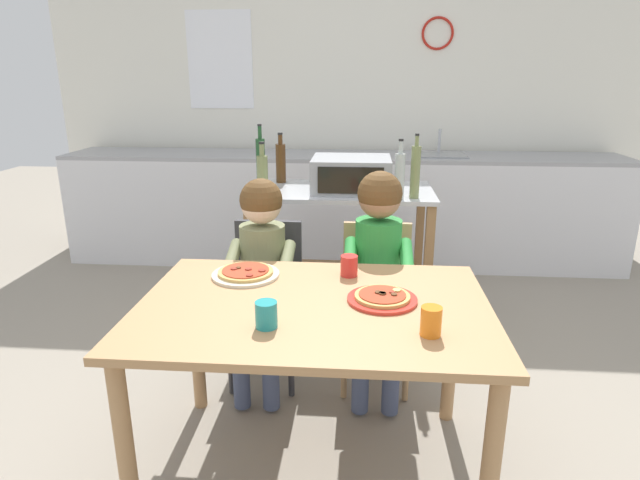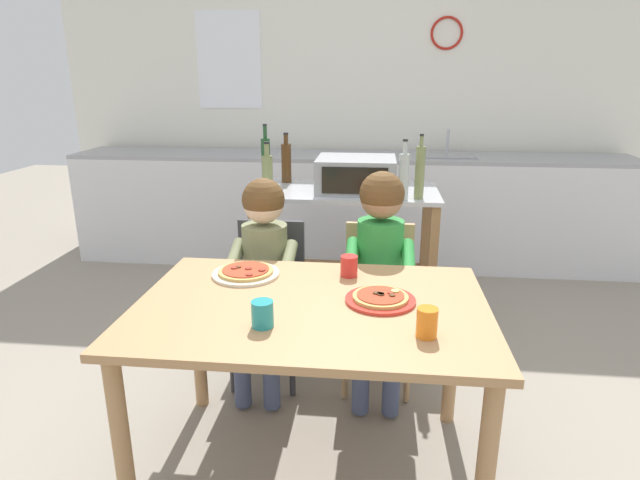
{
  "view_description": "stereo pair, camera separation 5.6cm",
  "coord_description": "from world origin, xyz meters",
  "px_view_note": "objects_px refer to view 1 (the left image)",
  "views": [
    {
      "loc": [
        0.16,
        -1.76,
        1.53
      ],
      "look_at": [
        0.0,
        0.3,
        0.88
      ],
      "focal_mm": 29.58,
      "sensor_mm": 36.0,
      "label": 1
    },
    {
      "loc": [
        0.22,
        -1.76,
        1.53
      ],
      "look_at": [
        0.0,
        0.3,
        0.88
      ],
      "focal_mm": 29.58,
      "sensor_mm": 36.0,
      "label": 2
    }
  ],
  "objects_px": {
    "child_in_green_shirt": "(378,256)",
    "pizza_plate_red_rimmed": "(382,298)",
    "kitchen_island_cart": "(340,234)",
    "bottle_tall_green_wine": "(261,162)",
    "toaster_oven": "(351,174)",
    "bottle_squat_spirits": "(281,162)",
    "child_in_olive_shirt": "(261,259)",
    "drinking_cup_red": "(349,266)",
    "bottle_dark_olive_oil": "(262,172)",
    "dining_table": "(314,328)",
    "dining_chair_left": "(266,290)",
    "pizza_plate_cream": "(246,273)",
    "bottle_brown_beer": "(400,175)",
    "drinking_cup_teal": "(266,315)",
    "bottle_slim_sauce": "(415,171)",
    "dining_chair_right": "(376,293)",
    "drinking_cup_orange": "(431,321)"
  },
  "relations": [
    {
      "from": "child_in_olive_shirt",
      "to": "pizza_plate_red_rimmed",
      "type": "height_order",
      "value": "child_in_olive_shirt"
    },
    {
      "from": "dining_chair_left",
      "to": "dining_chair_right",
      "type": "xyz_separation_m",
      "value": [
        0.56,
        0.01,
        0.0
      ]
    },
    {
      "from": "drinking_cup_red",
      "to": "toaster_oven",
      "type": "bearing_deg",
      "value": 91.01
    },
    {
      "from": "bottle_slim_sauce",
      "to": "child_in_olive_shirt",
      "type": "height_order",
      "value": "bottle_slim_sauce"
    },
    {
      "from": "dining_chair_right",
      "to": "dining_chair_left",
      "type": "bearing_deg",
      "value": -179.23
    },
    {
      "from": "pizza_plate_red_rimmed",
      "to": "drinking_cup_red",
      "type": "relative_size",
      "value": 2.99
    },
    {
      "from": "pizza_plate_cream",
      "to": "bottle_brown_beer",
      "type": "bearing_deg",
      "value": 52.33
    },
    {
      "from": "bottle_squat_spirits",
      "to": "child_in_green_shirt",
      "type": "relative_size",
      "value": 0.29
    },
    {
      "from": "kitchen_island_cart",
      "to": "child_in_green_shirt",
      "type": "xyz_separation_m",
      "value": [
        0.21,
        -0.78,
        0.13
      ]
    },
    {
      "from": "pizza_plate_red_rimmed",
      "to": "drinking_cup_teal",
      "type": "bearing_deg",
      "value": -148.03
    },
    {
      "from": "kitchen_island_cart",
      "to": "child_in_olive_shirt",
      "type": "relative_size",
      "value": 1.06
    },
    {
      "from": "bottle_squat_spirits",
      "to": "bottle_brown_beer",
      "type": "distance_m",
      "value": 0.85
    },
    {
      "from": "toaster_oven",
      "to": "pizza_plate_cream",
      "type": "height_order",
      "value": "toaster_oven"
    },
    {
      "from": "bottle_squat_spirits",
      "to": "pizza_plate_cream",
      "type": "height_order",
      "value": "bottle_squat_spirits"
    },
    {
      "from": "dining_chair_left",
      "to": "pizza_plate_cream",
      "type": "relative_size",
      "value": 2.9
    },
    {
      "from": "dining_table",
      "to": "child_in_green_shirt",
      "type": "xyz_separation_m",
      "value": [
        0.25,
        0.59,
        0.08
      ]
    },
    {
      "from": "bottle_dark_olive_oil",
      "to": "bottle_brown_beer",
      "type": "height_order",
      "value": "bottle_brown_beer"
    },
    {
      "from": "kitchen_island_cart",
      "to": "drinking_cup_orange",
      "type": "relative_size",
      "value": 11.43
    },
    {
      "from": "toaster_oven",
      "to": "child_in_green_shirt",
      "type": "bearing_deg",
      "value": -78.9
    },
    {
      "from": "child_in_olive_shirt",
      "to": "drinking_cup_red",
      "type": "bearing_deg",
      "value": -34.21
    },
    {
      "from": "toaster_oven",
      "to": "pizza_plate_cream",
      "type": "bearing_deg",
      "value": -110.49
    },
    {
      "from": "child_in_olive_shirt",
      "to": "drinking_cup_teal",
      "type": "relative_size",
      "value": 11.68
    },
    {
      "from": "dining_chair_right",
      "to": "drinking_cup_orange",
      "type": "relative_size",
      "value": 8.31
    },
    {
      "from": "dining_chair_left",
      "to": "pizza_plate_red_rimmed",
      "type": "height_order",
      "value": "dining_chair_left"
    },
    {
      "from": "kitchen_island_cart",
      "to": "bottle_tall_green_wine",
      "type": "distance_m",
      "value": 0.66
    },
    {
      "from": "bottle_tall_green_wine",
      "to": "child_in_olive_shirt",
      "type": "bearing_deg",
      "value": -80.05
    },
    {
      "from": "bottle_dark_olive_oil",
      "to": "drinking_cup_red",
      "type": "bearing_deg",
      "value": -61.37
    },
    {
      "from": "child_in_green_shirt",
      "to": "drinking_cup_orange",
      "type": "distance_m",
      "value": 0.82
    },
    {
      "from": "dining_table",
      "to": "child_in_green_shirt",
      "type": "distance_m",
      "value": 0.65
    },
    {
      "from": "pizza_plate_red_rimmed",
      "to": "toaster_oven",
      "type": "bearing_deg",
      "value": 96.49
    },
    {
      "from": "bottle_squat_spirits",
      "to": "bottle_slim_sauce",
      "type": "xyz_separation_m",
      "value": [
        0.82,
        -0.39,
        0.02
      ]
    },
    {
      "from": "bottle_squat_spirits",
      "to": "dining_chair_left",
      "type": "height_order",
      "value": "bottle_squat_spirits"
    },
    {
      "from": "dining_chair_right",
      "to": "drinking_cup_red",
      "type": "xyz_separation_m",
      "value": [
        -0.13,
        -0.42,
        0.29
      ]
    },
    {
      "from": "dining_table",
      "to": "child_in_olive_shirt",
      "type": "bearing_deg",
      "value": 117.73
    },
    {
      "from": "bottle_brown_beer",
      "to": "bottle_slim_sauce",
      "type": "relative_size",
      "value": 0.93
    },
    {
      "from": "toaster_oven",
      "to": "bottle_slim_sauce",
      "type": "relative_size",
      "value": 1.28
    },
    {
      "from": "child_in_green_shirt",
      "to": "pizza_plate_red_rimmed",
      "type": "distance_m",
      "value": 0.55
    },
    {
      "from": "toaster_oven",
      "to": "bottle_squat_spirits",
      "type": "relative_size",
      "value": 1.45
    },
    {
      "from": "dining_chair_left",
      "to": "pizza_plate_cream",
      "type": "height_order",
      "value": "dining_chair_left"
    },
    {
      "from": "drinking_cup_red",
      "to": "drinking_cup_teal",
      "type": "distance_m",
      "value": 0.56
    },
    {
      "from": "pizza_plate_cream",
      "to": "bottle_squat_spirits",
      "type": "bearing_deg",
      "value": 92.03
    },
    {
      "from": "kitchen_island_cart",
      "to": "pizza_plate_red_rimmed",
      "type": "height_order",
      "value": "kitchen_island_cart"
    },
    {
      "from": "bottle_squat_spirits",
      "to": "bottle_tall_green_wine",
      "type": "xyz_separation_m",
      "value": [
        -0.09,
        -0.19,
        0.03
      ]
    },
    {
      "from": "pizza_plate_cream",
      "to": "dining_chair_right",
      "type": "bearing_deg",
      "value": 39.1
    },
    {
      "from": "child_in_green_shirt",
      "to": "pizza_plate_red_rimmed",
      "type": "relative_size",
      "value": 4.19
    },
    {
      "from": "bottle_squat_spirits",
      "to": "dining_table",
      "type": "height_order",
      "value": "bottle_squat_spirits"
    },
    {
      "from": "bottle_brown_beer",
      "to": "pizza_plate_cream",
      "type": "bearing_deg",
      "value": -127.67
    },
    {
      "from": "bottle_brown_beer",
      "to": "dining_table",
      "type": "distance_m",
      "value": 1.25
    },
    {
      "from": "dining_chair_left",
      "to": "child_in_olive_shirt",
      "type": "height_order",
      "value": "child_in_olive_shirt"
    },
    {
      "from": "kitchen_island_cart",
      "to": "dining_table",
      "type": "distance_m",
      "value": 1.38
    }
  ]
}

